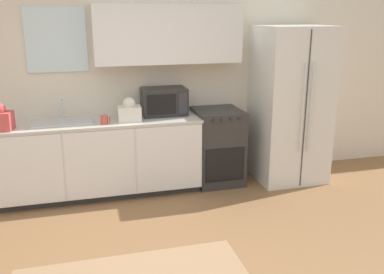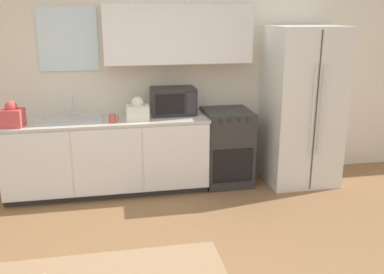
{
  "view_description": "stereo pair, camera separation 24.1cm",
  "coord_description": "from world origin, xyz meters",
  "px_view_note": "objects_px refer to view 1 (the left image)",
  "views": [
    {
      "loc": [
        -0.43,
        -2.73,
        2.06
      ],
      "look_at": [
        0.45,
        0.59,
        1.05
      ],
      "focal_mm": 40.0,
      "sensor_mm": 36.0,
      "label": 1
    },
    {
      "loc": [
        -0.2,
        -2.79,
        2.06
      ],
      "look_at": [
        0.45,
        0.59,
        1.05
      ],
      "focal_mm": 40.0,
      "sensor_mm": 36.0,
      "label": 2
    }
  ],
  "objects_px": {
    "coffee_mug": "(105,120)",
    "microwave": "(164,101)",
    "refrigerator": "(290,105)",
    "oven_range": "(217,146)"
  },
  "relations": [
    {
      "from": "coffee_mug",
      "to": "microwave",
      "type": "bearing_deg",
      "value": 21.08
    },
    {
      "from": "refrigerator",
      "to": "coffee_mug",
      "type": "relative_size",
      "value": 17.53
    },
    {
      "from": "coffee_mug",
      "to": "oven_range",
      "type": "bearing_deg",
      "value": 7.78
    },
    {
      "from": "microwave",
      "to": "oven_range",
      "type": "bearing_deg",
      "value": -7.86
    },
    {
      "from": "oven_range",
      "to": "microwave",
      "type": "xyz_separation_m",
      "value": [
        -0.64,
        0.09,
        0.58
      ]
    },
    {
      "from": "oven_range",
      "to": "refrigerator",
      "type": "bearing_deg",
      "value": -5.3
    },
    {
      "from": "oven_range",
      "to": "coffee_mug",
      "type": "bearing_deg",
      "value": -172.22
    },
    {
      "from": "oven_range",
      "to": "coffee_mug",
      "type": "height_order",
      "value": "coffee_mug"
    },
    {
      "from": "oven_range",
      "to": "coffee_mug",
      "type": "distance_m",
      "value": 1.45
    },
    {
      "from": "microwave",
      "to": "coffee_mug",
      "type": "relative_size",
      "value": 4.76
    }
  ]
}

